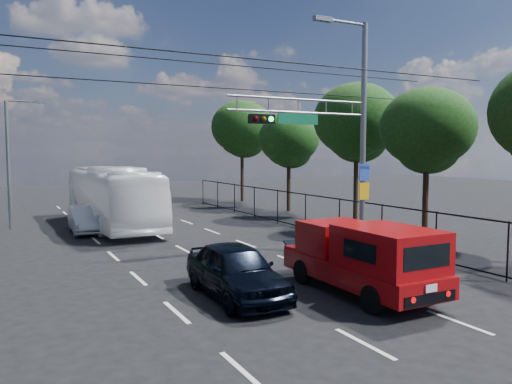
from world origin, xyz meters
TOP-DOWN VIEW (x-y plane):
  - ground at (0.00, 0.00)m, footprint 120.00×120.00m
  - lane_markings at (-0.00, 14.00)m, footprint 6.12×38.00m
  - signal_mast at (5.28, 7.99)m, footprint 6.43×0.39m
  - streetlight_left at (-6.33, 22.00)m, footprint 2.09×0.22m
  - utility_wires at (0.00, 8.83)m, footprint 22.00×5.04m
  - fence_right at (7.60, 12.17)m, footprint 0.06×34.03m
  - tree_right_b at (11.22, 9.02)m, footprint 4.50×4.50m
  - tree_right_c at (11.82, 15.02)m, footprint 5.10×5.10m
  - tree_right_d at (11.42, 22.02)m, footprint 4.32×4.32m
  - tree_right_e at (11.62, 30.02)m, footprint 5.28×5.28m
  - red_pickup at (2.50, 3.10)m, footprint 2.16×5.78m
  - navy_hatchback at (-0.99, 4.54)m, footprint 2.01×4.70m
  - white_bus at (-1.37, 20.13)m, footprint 3.13×12.26m
  - white_van at (-3.00, 18.82)m, footprint 1.63×4.33m

SIDE VIEW (x-z plane):
  - ground at x=0.00m, z-range 0.00..0.00m
  - lane_markings at x=0.00m, z-range 0.00..0.01m
  - white_van at x=-3.00m, z-range 0.00..1.41m
  - navy_hatchback at x=-0.99m, z-range 0.00..1.58m
  - fence_right at x=7.60m, z-range 0.03..2.03m
  - red_pickup at x=2.50m, z-range 0.07..2.21m
  - white_bus at x=-1.37m, z-range 0.00..3.40m
  - streetlight_left at x=-6.33m, z-range 0.40..7.48m
  - tree_right_d at x=11.42m, z-range 1.34..8.36m
  - tree_right_b at x=11.22m, z-range 1.40..8.71m
  - signal_mast at x=5.28m, z-range 0.49..9.99m
  - tree_right_c at x=11.82m, z-range 1.59..9.88m
  - tree_right_e at x=11.62m, z-range 1.65..10.23m
  - utility_wires at x=0.00m, z-range 6.86..7.60m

